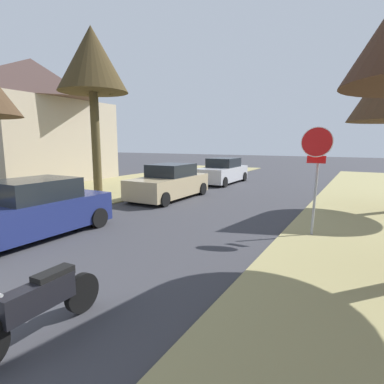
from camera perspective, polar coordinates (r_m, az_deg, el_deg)
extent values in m
cylinder|color=#9EA0A5|center=(9.23, 21.68, -0.32)|extent=(0.07, 0.51, 2.22)
cylinder|color=white|center=(8.84, 21.97, 8.53)|extent=(0.81, 0.17, 0.79)
cylinder|color=red|center=(8.84, 21.97, 8.53)|extent=(0.76, 0.18, 0.75)
cube|color=red|center=(8.95, 21.87, 5.56)|extent=(0.48, 0.07, 0.20)
cylinder|color=#4B4125|center=(16.08, -17.23, 8.45)|extent=(0.42, 0.42, 4.87)
cone|color=#3C301A|center=(16.53, -17.92, 22.22)|extent=(3.28, 3.28, 3.01)
cylinder|color=#4B4125|center=(16.12, -15.58, 19.39)|extent=(0.73, 1.34, 1.34)
cylinder|color=#4B4125|center=(16.92, -16.83, 19.18)|extent=(1.35, 0.68, 1.53)
cylinder|color=#4B4125|center=(15.97, -18.87, 19.19)|extent=(1.11, 0.35, 1.24)
cube|color=navy|center=(9.48, -27.79, -3.97)|extent=(1.83, 4.41, 0.85)
cube|color=black|center=(9.47, -27.00, 0.42)|extent=(1.61, 2.03, 0.56)
cylinder|color=black|center=(9.86, -16.81, -4.55)|extent=(0.20, 0.60, 0.60)
cylinder|color=black|center=(11.16, -23.05, -3.32)|extent=(0.20, 0.60, 0.60)
cube|color=tan|center=(14.26, -4.27, 1.14)|extent=(1.83, 4.41, 0.85)
cube|color=black|center=(14.37, -3.82, 4.04)|extent=(1.61, 2.03, 0.56)
cylinder|color=black|center=(12.48, -5.09, -1.37)|extent=(0.20, 0.60, 0.60)
cylinder|color=black|center=(13.52, -11.20, -0.69)|extent=(0.20, 0.60, 0.60)
cylinder|color=black|center=(15.28, 1.88, 0.60)|extent=(0.20, 0.60, 0.60)
cylinder|color=black|center=(16.14, -3.61, 1.04)|extent=(0.20, 0.60, 0.60)
cube|color=#BCBCC1|center=(19.75, 5.56, 3.35)|extent=(1.83, 4.41, 0.85)
cube|color=black|center=(19.89, 5.84, 5.42)|extent=(1.61, 2.03, 0.56)
cylinder|color=black|center=(17.93, 5.97, 1.82)|extent=(0.20, 0.60, 0.60)
cylinder|color=black|center=(18.68, 1.06, 2.16)|extent=(0.20, 0.60, 0.60)
cylinder|color=black|center=(20.98, 9.54, 2.81)|extent=(0.20, 0.60, 0.60)
cylinder|color=black|center=(21.63, 5.19, 3.08)|extent=(0.20, 0.60, 0.60)
cylinder|color=black|center=(5.24, -19.53, -17.04)|extent=(0.12, 0.60, 0.60)
cube|color=black|center=(4.71, -26.41, -16.79)|extent=(0.28, 1.02, 0.36)
cube|color=black|center=(4.77, -24.11, -13.69)|extent=(0.24, 0.57, 0.12)
cube|color=tan|center=(23.34, -26.61, 8.27)|extent=(6.63, 8.21, 5.20)
pyramid|color=#4C3833|center=(23.67, -27.32, 17.81)|extent=(7.16, 8.87, 2.66)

